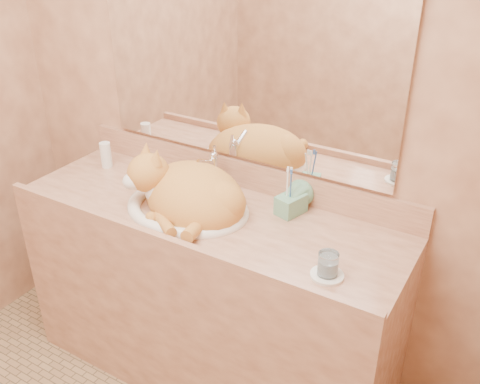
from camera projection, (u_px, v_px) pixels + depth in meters
The scene contains 12 objects.
wall_back at pixel (242, 95), 2.12m from camera, with size 2.40×0.02×2.50m, color #945E43.
vanity_counter at pixel (209, 297), 2.31m from camera, with size 1.60×0.55×0.85m, color #925941, non-canonical shape.
mirror at pixel (241, 61), 2.05m from camera, with size 1.30×0.02×0.80m, color white.
sink_basin at pixel (187, 192), 2.09m from camera, with size 0.50×0.42×0.16m, color white, non-canonical shape.
faucet at pixel (214, 170), 2.23m from camera, with size 0.05×0.13×0.19m, color silver, non-canonical shape.
cat at pixel (187, 191), 2.09m from camera, with size 0.47×0.38×0.26m, color #B96F2A, non-canonical shape.
soap_dispenser at pixel (281, 198), 2.02m from camera, with size 0.08×0.08×0.18m, color #68A683.
toothbrush_cup at pixel (288, 202), 2.07m from camera, with size 0.11×0.11×0.10m, color #68A683.
toothbrushes at pixel (289, 187), 2.04m from camera, with size 0.03×0.03×0.20m, color white, non-canonical shape.
saucer at pixel (327, 275), 1.74m from camera, with size 0.11×0.11×0.01m, color white.
water_glass at pixel (328, 264), 1.72m from camera, with size 0.07×0.07×0.08m, color silver.
lotion_bottle at pixel (106, 155), 2.44m from camera, with size 0.05×0.05×0.12m, color white.
Camera 1 is at (1.05, -0.77, 1.92)m, focal length 40.00 mm.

